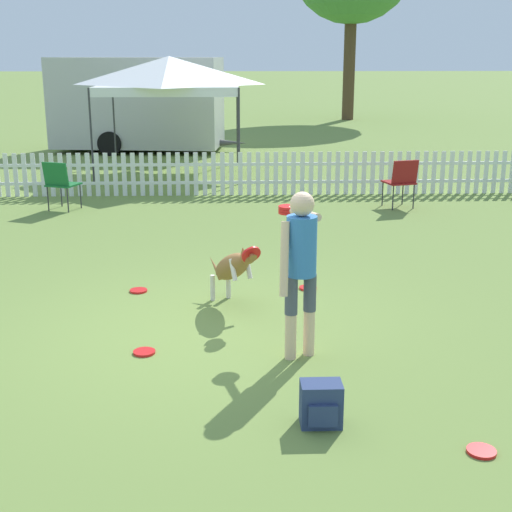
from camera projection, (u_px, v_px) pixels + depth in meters
The scene contains 13 objects.
ground_plane at pixel (200, 332), 7.36m from camera, with size 240.00×240.00×0.00m, color olive.
handler_person at pixel (300, 255), 6.54m from camera, with size 0.41×1.05×1.59m.
leaping_dog at pixel (233, 267), 7.93m from camera, with size 0.62×1.15×0.85m.
frisbee_near_handler at pixel (139, 291), 8.63m from camera, with size 0.21×0.21×0.02m.
frisbee_near_dog at pixel (144, 352), 6.84m from camera, with size 0.21×0.21×0.02m.
frisbee_midfield at pixel (481, 451), 5.13m from camera, with size 0.21×0.21×0.02m.
frisbee_far_scatter at pixel (308, 288), 8.72m from camera, with size 0.21×0.21×0.02m.
backpack_on_grass at pixel (321, 404), 5.48m from camera, with size 0.32×0.26×0.35m.
picket_fence at pixel (214, 174), 14.41m from camera, with size 23.98×0.04×0.87m.
folding_chair_blue_left at pixel (401, 179), 13.17m from camera, with size 0.62×0.63×0.92m.
folding_chair_center at pixel (60, 181), 12.97m from camera, with size 0.65×0.66×0.91m.
canopy_tent_main at pixel (169, 75), 16.65m from camera, with size 3.24×3.24×2.73m.
equipment_trailer at pixel (138, 102), 20.90m from camera, with size 5.70×2.84×2.69m.
Camera 1 is at (0.32, -6.88, 2.77)m, focal length 50.00 mm.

